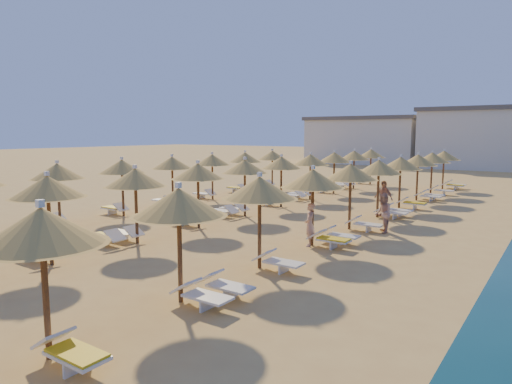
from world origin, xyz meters
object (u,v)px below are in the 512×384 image
Objects in this scene: beachgoer_b at (383,213)px; beachgoer_a at (310,225)px; parasol_row_east at (351,173)px; parasol_row_west at (245,167)px; beachgoer_c at (383,199)px.

beachgoer_b is 1.04× the size of beachgoer_a.
parasol_row_east is 23.23× the size of beachgoer_a.
parasol_row_east and parasol_row_west have the same top height.
parasol_row_west is 7.02m from beachgoer_a.
parasol_row_west is at bearing -128.58° from beachgoer_c.
beachgoer_a is 7.69m from beachgoer_c.
beachgoer_c is (0.15, 3.98, -1.59)m from parasol_row_east.
parasol_row_west is 23.23× the size of beachgoer_a.
parasol_row_east is 20.73× the size of beachgoer_c.
parasol_row_east is at bearing 0.00° from parasol_row_west.
parasol_row_east is at bearing -74.69° from beachgoer_c.
beachgoer_b is 4.13m from beachgoer_a.
parasol_row_west is at bearing -143.83° from beachgoer_a.
beachgoer_b is 0.93× the size of beachgoer_c.
parasol_row_east is 1.00× the size of parasol_row_west.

